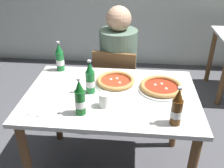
{
  "coord_description": "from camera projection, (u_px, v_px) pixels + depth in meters",
  "views": [
    {
      "loc": [
        0.15,
        -1.5,
        1.69
      ],
      "look_at": [
        0.0,
        0.05,
        0.8
      ],
      "focal_mm": 40.56,
      "sensor_mm": 36.0,
      "label": 1
    }
  ],
  "objects": [
    {
      "name": "pizza_margherita_near",
      "position": [
        161.0,
        87.0,
        1.81
      ],
      "size": [
        0.33,
        0.33,
        0.04
      ],
      "color": "white",
      "rests_on": "dining_table_main"
    },
    {
      "name": "dining_table_main",
      "position": [
        111.0,
        107.0,
        1.83
      ],
      "size": [
        1.2,
        0.8,
        0.75
      ],
      "color": "silver",
      "rests_on": "ground_plane"
    },
    {
      "name": "diner_seated",
      "position": [
        118.0,
        72.0,
        2.42
      ],
      "size": [
        0.34,
        0.34,
        1.21
      ],
      "color": "#2D3342",
      "rests_on": "ground_plane"
    },
    {
      "name": "beer_bottle_extra",
      "position": [
        177.0,
        109.0,
        1.43
      ],
      "size": [
        0.07,
        0.07,
        0.25
      ],
      "color": "#512D0F",
      "rests_on": "dining_table_main"
    },
    {
      "name": "beer_bottle_right",
      "position": [
        90.0,
        79.0,
        1.74
      ],
      "size": [
        0.07,
        0.07,
        0.25
      ],
      "color": "#196B2D",
      "rests_on": "dining_table_main"
    },
    {
      "name": "napkin_with_cutlery",
      "position": [
        40.0,
        107.0,
        1.62
      ],
      "size": [
        0.21,
        0.21,
        0.01
      ],
      "color": "white",
      "rests_on": "dining_table_main"
    },
    {
      "name": "beer_bottle_left",
      "position": [
        80.0,
        99.0,
        1.52
      ],
      "size": [
        0.07,
        0.07,
        0.25
      ],
      "color": "#14591E",
      "rests_on": "dining_table_main"
    },
    {
      "name": "paper_cup",
      "position": [
        104.0,
        100.0,
        1.61
      ],
      "size": [
        0.07,
        0.07,
        0.09
      ],
      "primitive_type": "cylinder",
      "color": "white",
      "rests_on": "dining_table_main"
    },
    {
      "name": "beer_bottle_center",
      "position": [
        60.0,
        58.0,
        2.04
      ],
      "size": [
        0.07,
        0.07,
        0.25
      ],
      "color": "#196B2D",
      "rests_on": "dining_table_main"
    },
    {
      "name": "chair_behind_table",
      "position": [
        116.0,
        84.0,
        2.43
      ],
      "size": [
        0.44,
        0.44,
        0.85
      ],
      "rotation": [
        0.0,
        0.0,
        3.02
      ],
      "color": "brown",
      "rests_on": "ground_plane"
    },
    {
      "name": "pizza_marinara_far",
      "position": [
        116.0,
        81.0,
        1.88
      ],
      "size": [
        0.31,
        0.31,
        0.04
      ],
      "color": "white",
      "rests_on": "dining_table_main"
    }
  ]
}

